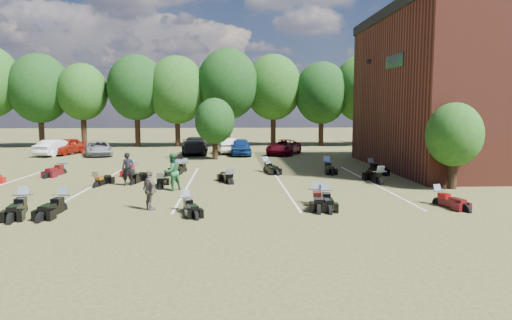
{
  "coord_description": "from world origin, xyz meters",
  "views": [
    {
      "loc": [
        -0.72,
        -21.3,
        4.0
      ],
      "look_at": [
        0.68,
        4.0,
        1.2
      ],
      "focal_mm": 32.0,
      "sensor_mm": 36.0,
      "label": 1
    }
  ],
  "objects": [
    {
      "name": "car_1",
      "position": [
        -15.96,
        19.29,
        0.71
      ],
      "size": [
        2.68,
        4.55,
        1.42
      ],
      "primitive_type": "imported",
      "rotation": [
        0.0,
        0.0,
        2.85
      ],
      "color": "silver",
      "rests_on": "ground"
    },
    {
      "name": "ground",
      "position": [
        0.0,
        0.0,
        0.0
      ],
      "size": [
        160.0,
        160.0,
        0.0
      ],
      "primitive_type": "plane",
      "color": "brown",
      "rests_on": "ground"
    },
    {
      "name": "car_4",
      "position": [
        0.17,
        18.65,
        0.75
      ],
      "size": [
        1.76,
        4.38,
        1.49
      ],
      "primitive_type": "imported",
      "rotation": [
        0.0,
        0.0,
        0.0
      ],
      "color": "navy",
      "rests_on": "ground"
    },
    {
      "name": "motorcycle_8",
      "position": [
        -7.71,
        2.5,
        0.0
      ],
      "size": [
        1.06,
        2.17,
        1.16
      ],
      "primitive_type": null,
      "rotation": [
        0.0,
        0.0,
        2.94
      ],
      "color": "black",
      "rests_on": "ground"
    },
    {
      "name": "motorcycle_20",
      "position": [
        8.29,
        7.25,
        0.0
      ],
      "size": [
        1.19,
        2.33,
        1.24
      ],
      "primitive_type": null,
      "rotation": [
        0.0,
        0.0,
        0.23
      ],
      "color": "black",
      "rests_on": "ground"
    },
    {
      "name": "person_black",
      "position": [
        -6.16,
        2.91,
        0.88
      ],
      "size": [
        0.73,
        0.58,
        1.76
      ],
      "primitive_type": "imported",
      "rotation": [
        0.0,
        0.0,
        0.28
      ],
      "color": "black",
      "rests_on": "ground"
    },
    {
      "name": "motorcycle_17",
      "position": [
        -4.13,
        7.72,
        0.0
      ],
      "size": [
        1.09,
        2.19,
        1.17
      ],
      "primitive_type": null,
      "rotation": [
        0.0,
        0.0,
        -0.21
      ],
      "color": "black",
      "rests_on": "ground"
    },
    {
      "name": "young_tree_midfield",
      "position": [
        -2.0,
        15.5,
        3.09
      ],
      "size": [
        3.2,
        3.2,
        4.7
      ],
      "color": "black",
      "rests_on": "ground"
    },
    {
      "name": "motorcycle_4",
      "position": [
        3.25,
        -2.55,
        0.0
      ],
      "size": [
        0.91,
        2.29,
        1.25
      ],
      "primitive_type": null,
      "rotation": [
        0.0,
        0.0,
        -0.09
      ],
      "color": "black",
      "rests_on": "ground"
    },
    {
      "name": "motorcycle_11",
      "position": [
        -0.71,
        3.16,
        0.0
      ],
      "size": [
        1.32,
        2.29,
        1.22
      ],
      "primitive_type": null,
      "rotation": [
        0.0,
        0.0,
        3.45
      ],
      "color": "black",
      "rests_on": "ground"
    },
    {
      "name": "motorcycle_18",
      "position": [
        1.56,
        7.93,
        0.0
      ],
      "size": [
        1.44,
        2.52,
        1.34
      ],
      "primitive_type": null,
      "rotation": [
        0.0,
        0.0,
        0.3
      ],
      "color": "black",
      "rests_on": "ground"
    },
    {
      "name": "motorcycle_1",
      "position": [
        -8.87,
        -3.25,
        0.0
      ],
      "size": [
        1.23,
        2.58,
        1.38
      ],
      "primitive_type": null,
      "rotation": [
        0.0,
        0.0,
        0.18
      ],
      "color": "black",
      "rests_on": "ground"
    },
    {
      "name": "motorcycle_12",
      "position": [
        -0.85,
        3.09,
        0.0
      ],
      "size": [
        1.17,
        2.15,
        1.14
      ],
      "primitive_type": null,
      "rotation": [
        0.0,
        0.0,
        3.41
      ],
      "color": "black",
      "rests_on": "ground"
    },
    {
      "name": "car_6",
      "position": [
        4.01,
        19.08,
        0.67
      ],
      "size": [
        3.93,
        5.34,
        1.35
      ],
      "primitive_type": "imported",
      "rotation": [
        0.0,
        0.0,
        -0.39
      ],
      "color": "#590515",
      "rests_on": "ground"
    },
    {
      "name": "person_grey",
      "position": [
        -3.96,
        -3.15,
        0.8
      ],
      "size": [
        0.9,
        0.98,
        1.61
      ],
      "primitive_type": "imported",
      "rotation": [
        0.0,
        0.0,
        2.26
      ],
      "color": "#5D544F",
      "rests_on": "ground"
    },
    {
      "name": "person_green",
      "position": [
        -3.65,
        1.35,
        0.93
      ],
      "size": [
        1.15,
        1.11,
        1.86
      ],
      "primitive_type": "imported",
      "rotation": [
        0.0,
        0.0,
        3.81
      ],
      "color": "#256437",
      "rests_on": "ground"
    },
    {
      "name": "parking_lines",
      "position": [
        -3.0,
        3.0,
        0.01
      ],
      "size": [
        20.1,
        14.0,
        0.01
      ],
      "color": "silver",
      "rests_on": "ground"
    },
    {
      "name": "car_2",
      "position": [
        -12.26,
        18.96,
        0.64
      ],
      "size": [
        3.51,
        5.03,
        1.28
      ],
      "primitive_type": "imported",
      "rotation": [
        0.0,
        0.0,
        0.34
      ],
      "color": "gray",
      "rests_on": "ground"
    },
    {
      "name": "motorcycle_6",
      "position": [
        8.06,
        -2.74,
        0.0
      ],
      "size": [
        1.23,
        2.21,
        1.18
      ],
      "primitive_type": null,
      "rotation": [
        0.0,
        0.0,
        0.28
      ],
      "color": "#4A0A0F",
      "rests_on": "ground"
    },
    {
      "name": "motorcycle_10",
      "position": [
        -5.99,
        3.22,
        0.0
      ],
      "size": [
        1.1,
        2.29,
        1.22
      ],
      "primitive_type": null,
      "rotation": [
        0.0,
        0.0,
        2.95
      ],
      "color": "black",
      "rests_on": "ground"
    },
    {
      "name": "car_5",
      "position": [
        -1.07,
        20.47,
        0.71
      ],
      "size": [
        2.01,
        4.48,
        1.43
      ],
      "primitive_type": "imported",
      "rotation": [
        0.0,
        0.0,
        3.26
      ],
      "color": "beige",
      "rests_on": "ground"
    },
    {
      "name": "car_7",
      "position": [
        13.66,
        20.23,
        0.67
      ],
      "size": [
        3.34,
        5.01,
        1.35
      ],
      "primitive_type": "imported",
      "rotation": [
        0.0,
        0.0,
        2.8
      ],
      "color": "#38373D",
      "rests_on": "ground"
    },
    {
      "name": "car_0",
      "position": [
        -15.49,
        20.35,
        0.74
      ],
      "size": [
        2.8,
        4.63,
        1.48
      ],
      "primitive_type": "imported",
      "rotation": [
        0.0,
        0.0,
        -0.26
      ],
      "color": "maroon",
      "rests_on": "ground"
    },
    {
      "name": "tree_line",
      "position": [
        -1.0,
        29.0,
        6.31
      ],
      "size": [
        56.0,
        6.0,
        9.79
      ],
      "color": "black",
      "rests_on": "ground"
    },
    {
      "name": "young_tree_near_building",
      "position": [
        10.5,
        1.0,
        2.75
      ],
      "size": [
        2.8,
        2.8,
        4.16
      ],
      "color": "black",
      "rests_on": "ground"
    },
    {
      "name": "motorcycle_13",
      "position": [
        7.27,
        2.55,
        0.0
      ],
      "size": [
        0.89,
        2.55,
        1.41
      ],
      "primitive_type": null,
      "rotation": [
        0.0,
        0.0,
        3.17
      ],
      "color": "black",
      "rests_on": "ground"
    },
    {
      "name": "car_3",
      "position": [
        -3.92,
        19.93,
        0.79
      ],
      "size": [
        2.41,
        5.54,
        1.59
      ],
      "primitive_type": "imported",
      "rotation": [
        0.0,
        0.0,
        3.18
      ],
      "color": "black",
      "rests_on": "ground"
    },
    {
      "name": "motorcycle_19",
      "position": [
        5.53,
        7.89,
        0.0
      ],
      "size": [
        0.83,
        2.44,
        1.35
      ],
      "primitive_type": null,
      "rotation": [
        0.0,
        0.0,
        -0.03
      ],
      "color": "black",
      "rests_on": "ground"
    },
    {
      "name": "motorcycle_14",
      "position": [
        -11.22,
        7.54,
        0.0
      ],
      "size": [
        1.2,
        2.53,
        1.36
      ],
      "primitive_type": null,
      "rotation": [
        0.0,
        0.0,
        -0.18
      ],
      "color": "#480A11",
      "rests_on": "ground"
    },
    {
      "name": "motorcycle_15",
      "position": [
        -6.89,
        7.58,
        0.0
      ],
      "size": [
        0.89,
        2.23,
        1.21
      ],
      "primitive_type": null,
      "rotation": [
        0.0,
        0.0,
        -0.09
      ],
      "color": "maroon",
      "rests_on": "ground"
    },
    {
      "name": "motorcycle_5",
      "position": [
        2.91,
        -2.42,
        0.0
      ],
      "size": [
        1.07,
        2.45,
        1.32
      ],
      "primitive_type": null,
      "rotation": [
        0.0,
        0.0,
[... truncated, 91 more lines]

